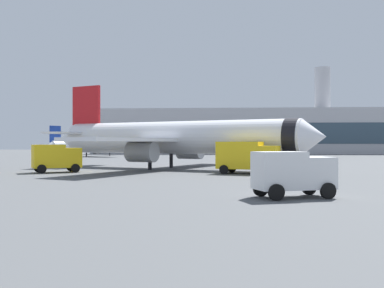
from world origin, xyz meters
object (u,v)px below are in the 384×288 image
(fuel_truck, at_px, (247,156))
(cargo_van, at_px, (293,172))
(airplane_at_gate, at_px, (174,138))
(airplane_taxiing, at_px, (85,146))
(service_truck, at_px, (56,157))
(safety_cone_mid, at_px, (312,172))
(safety_cone_near, at_px, (269,175))

(fuel_truck, distance_m, cargo_van, 19.92)
(airplane_at_gate, distance_m, airplane_taxiing, 53.05)
(service_truck, distance_m, fuel_truck, 19.76)
(cargo_van, bearing_deg, safety_cone_mid, 76.18)
(fuel_truck, xyz_separation_m, safety_cone_mid, (5.92, -2.13, -1.47))
(airplane_at_gate, relative_size, cargo_van, 7.06)
(airplane_taxiing, relative_size, safety_cone_near, 33.41)
(service_truck, relative_size, safety_cone_near, 8.53)
(safety_cone_near, bearing_deg, service_truck, 161.50)
(airplane_at_gate, relative_size, service_truck, 6.47)
(service_truck, height_order, safety_cone_mid, service_truck)
(airplane_taxiing, bearing_deg, fuel_truck, -58.81)
(airplane_at_gate, bearing_deg, fuel_truck, -44.00)
(fuel_truck, bearing_deg, cargo_van, -85.51)
(safety_cone_mid, bearing_deg, airplane_taxiing, 124.48)
(safety_cone_near, height_order, safety_cone_mid, safety_cone_near)
(airplane_taxiing, relative_size, cargo_van, 4.28)
(airplane_at_gate, xyz_separation_m, airplane_taxiing, (-24.93, 46.81, -1.35))
(service_truck, xyz_separation_m, safety_cone_near, (21.25, -7.11, -1.30))
(airplane_at_gate, bearing_deg, cargo_van, -70.63)
(fuel_truck, bearing_deg, airplane_at_gate, 136.00)
(fuel_truck, height_order, safety_cone_near, fuel_truck)
(airplane_taxiing, bearing_deg, airplane_at_gate, -61.96)
(cargo_van, distance_m, safety_cone_near, 13.63)
(airplane_at_gate, relative_size, fuel_truck, 5.26)
(cargo_van, bearing_deg, airplane_taxiing, 114.95)
(cargo_van, relative_size, safety_cone_near, 7.81)
(airplane_at_gate, bearing_deg, airplane_taxiing, 118.04)
(service_truck, height_order, safety_cone_near, service_truck)
(airplane_taxiing, xyz_separation_m, safety_cone_near, (34.65, -61.01, -2.00))
(service_truck, distance_m, cargo_van, 29.69)
(airplane_at_gate, relative_size, safety_cone_near, 55.17)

